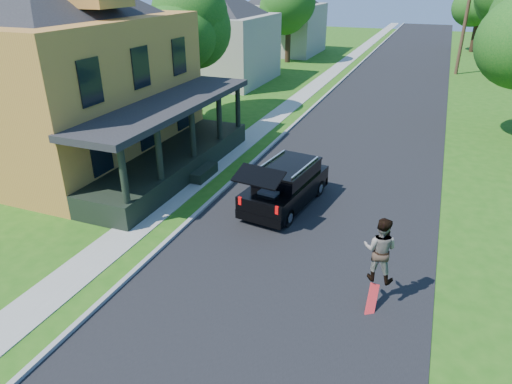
% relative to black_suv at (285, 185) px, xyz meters
% --- Properties ---
extents(ground, '(140.00, 140.00, 0.00)m').
position_rel_black_suv_xyz_m(ground, '(1.40, -4.85, -0.80)').
color(ground, '#215911').
rests_on(ground, ground).
extents(street, '(8.00, 120.00, 0.02)m').
position_rel_black_suv_xyz_m(street, '(1.40, 15.15, -0.80)').
color(street, black).
rests_on(street, ground).
extents(curb, '(0.15, 120.00, 0.12)m').
position_rel_black_suv_xyz_m(curb, '(-2.65, 15.15, -0.80)').
color(curb, gray).
rests_on(curb, ground).
extents(sidewalk, '(1.30, 120.00, 0.03)m').
position_rel_black_suv_xyz_m(sidewalk, '(-4.20, 15.15, -0.80)').
color(sidewalk, gray).
rests_on(sidewalk, ground).
extents(front_walk, '(6.50, 1.20, 0.03)m').
position_rel_black_suv_xyz_m(front_walk, '(-8.10, 1.15, -0.80)').
color(front_walk, gray).
rests_on(front_walk, ground).
extents(main_house, '(15.56, 15.56, 10.10)m').
position_rel_black_suv_xyz_m(main_house, '(-11.40, 1.14, 4.12)').
color(main_house, '#C28638').
rests_on(main_house, ground).
extents(neighbor_house_mid, '(12.78, 12.78, 8.30)m').
position_rel_black_suv_xyz_m(neighbor_house_mid, '(-12.10, 19.15, 3.39)').
color(neighbor_house_mid, '#9D9B8B').
rests_on(neighbor_house_mid, ground).
extents(neighbor_house_far, '(12.78, 12.78, 8.30)m').
position_rel_black_suv_xyz_m(neighbor_house_far, '(-12.10, 35.15, 3.39)').
color(neighbor_house_far, '#9D9B8B').
rests_on(neighbor_house_far, ground).
extents(black_suv, '(2.28, 4.70, 2.11)m').
position_rel_black_suv_xyz_m(black_suv, '(0.00, 0.00, 0.00)').
color(black_suv, black).
rests_on(black_suv, ground).
extents(skateboarder, '(0.89, 0.72, 1.75)m').
position_rel_black_suv_xyz_m(skateboarder, '(3.90, -4.33, 0.74)').
color(skateboarder, black).
rests_on(skateboarder, ground).
extents(skateboard, '(0.24, 0.73, 0.75)m').
position_rel_black_suv_xyz_m(skateboard, '(3.90, -4.75, -0.59)').
color(skateboard, red).
rests_on(skateboard, ground).
extents(tree_left_mid, '(6.12, 6.36, 8.04)m').
position_rel_black_suv_xyz_m(tree_left_mid, '(-8.38, 8.88, 4.64)').
color(tree_left_mid, black).
rests_on(tree_left_mid, ground).
extents(tree_left_far, '(5.55, 5.60, 8.17)m').
position_rel_black_suv_xyz_m(tree_left_far, '(-9.57, 29.56, 4.71)').
color(tree_left_far, black).
rests_on(tree_left_far, ground).
extents(tree_right_far, '(4.64, 4.46, 7.23)m').
position_rel_black_suv_xyz_m(tree_right_far, '(7.46, 43.53, 4.02)').
color(tree_right_far, black).
rests_on(tree_right_far, ground).
extents(utility_pole_far, '(1.76, 0.30, 11.06)m').
position_rel_black_suv_xyz_m(utility_pole_far, '(5.90, 29.18, 4.89)').
color(utility_pole_far, '#3D281C').
rests_on(utility_pole_far, ground).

